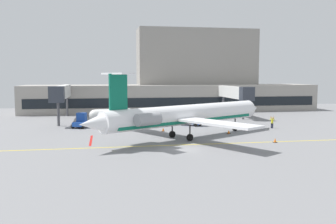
% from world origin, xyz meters
% --- Properties ---
extents(ground, '(120.00, 120.00, 0.11)m').
position_xyz_m(ground, '(-0.00, 0.00, -0.05)').
color(ground, slate).
extents(terminal_building, '(69.08, 13.63, 19.86)m').
position_xyz_m(terminal_building, '(10.24, 47.34, 7.02)').
color(terminal_building, gray).
rests_on(terminal_building, ground).
extents(jet_bridge_west, '(2.40, 19.86, 6.72)m').
position_xyz_m(jet_bridge_west, '(-16.27, 29.34, 5.32)').
color(jet_bridge_west, silver).
rests_on(jet_bridge_west, ground).
extents(jet_bridge_east, '(2.40, 16.19, 6.33)m').
position_xyz_m(jet_bridge_east, '(17.90, 31.21, 4.93)').
color(jet_bridge_east, silver).
rests_on(jet_bridge_east, ground).
extents(regional_jet, '(28.44, 22.51, 8.75)m').
position_xyz_m(regional_jet, '(1.92, 6.92, 3.18)').
color(regional_jet, white).
rests_on(regional_jet, ground).
extents(baggage_tug, '(3.68, 3.68, 2.18)m').
position_xyz_m(baggage_tug, '(6.08, 19.18, 0.98)').
color(baggage_tug, '#1E4CB2').
rests_on(baggage_tug, ground).
extents(pushback_tractor, '(2.61, 3.23, 2.38)m').
position_xyz_m(pushback_tractor, '(-12.49, 20.15, 1.04)').
color(pushback_tractor, '#1E4CB2').
rests_on(pushback_tractor, ground).
extents(belt_loader, '(3.77, 2.81, 2.25)m').
position_xyz_m(belt_loader, '(10.45, 25.00, 1.01)').
color(belt_loader, '#1E4CB2').
rests_on(belt_loader, ground).
extents(fuel_tank, '(8.26, 3.09, 2.42)m').
position_xyz_m(fuel_tank, '(-7.23, 26.40, 1.36)').
color(fuel_tank, white).
rests_on(fuel_tank, ground).
extents(marshaller, '(0.80, 0.41, 1.89)m').
position_xyz_m(marshaller, '(17.89, 14.04, 0.96)').
color(marshaller, '#191E33').
rests_on(marshaller, ground).
extents(safety_cone_alpha, '(0.47, 0.47, 0.55)m').
position_xyz_m(safety_cone_alpha, '(0.09, 13.84, 0.25)').
color(safety_cone_alpha, orange).
rests_on(safety_cone_alpha, ground).
extents(safety_cone_bravo, '(0.47, 0.47, 0.55)m').
position_xyz_m(safety_cone_bravo, '(12.50, 2.07, 0.25)').
color(safety_cone_bravo, orange).
rests_on(safety_cone_bravo, ground).
extents(safety_cone_charlie, '(0.47, 0.47, 0.55)m').
position_xyz_m(safety_cone_charlie, '(9.14, 9.92, 0.25)').
color(safety_cone_charlie, orange).
rests_on(safety_cone_charlie, ground).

